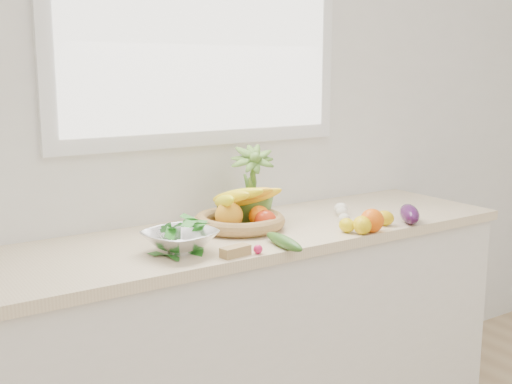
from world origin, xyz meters
TOP-DOWN VIEW (x-y plane):
  - back_wall at (0.00, 2.25)m, footprint 4.50×0.02m
  - counter_cabinet at (0.00, 1.95)m, footprint 2.20×0.58m
  - countertop at (0.00, 1.95)m, footprint 2.24×0.62m
  - window_frame at (0.00, 2.23)m, footprint 1.30×0.03m
  - window_pane at (0.00, 2.21)m, footprint 1.18×0.01m
  - orange_loose at (0.40, 1.67)m, footprint 0.11×0.11m
  - lemon_a at (0.32, 1.72)m, footprint 0.06×0.07m
  - lemon_b at (0.35, 1.67)m, footprint 0.10×0.11m
  - lemon_c at (0.51, 1.72)m, footprint 0.09×0.10m
  - apple at (0.07, 1.89)m, footprint 0.10×0.10m
  - ginger at (-0.19, 1.69)m, footprint 0.11×0.06m
  - garlic_a at (0.48, 1.93)m, footprint 0.06×0.06m
  - garlic_b at (0.50, 1.96)m, footprint 0.06×0.06m
  - garlic_c at (0.41, 1.83)m, footprint 0.05×0.05m
  - eggplant at (0.63, 1.70)m, footprint 0.16×0.19m
  - cucumber at (-0.00, 1.68)m, footprint 0.07×0.24m
  - radish at (-0.12, 1.67)m, footprint 0.04×0.04m
  - potted_herb at (0.11, 2.05)m, footprint 0.24×0.24m
  - fruit_basket at (0.01, 1.99)m, footprint 0.46×0.46m
  - colander_with_spinach at (-0.32, 1.83)m, footprint 0.29×0.29m

SIDE VIEW (x-z plane):
  - counter_cabinet at x=0.00m, z-range 0.00..0.86m
  - countertop at x=0.00m, z-range 0.86..0.90m
  - radish at x=-0.12m, z-range 0.90..0.93m
  - ginger at x=-0.19m, z-range 0.90..0.93m
  - garlic_a at x=0.48m, z-range 0.90..0.94m
  - garlic_c at x=0.41m, z-range 0.90..0.94m
  - cucumber at x=0.00m, z-range 0.90..0.94m
  - garlic_b at x=0.50m, z-range 0.90..0.95m
  - lemon_a at x=0.32m, z-range 0.90..0.95m
  - lemon_c at x=0.51m, z-range 0.90..0.96m
  - lemon_b at x=0.35m, z-range 0.90..0.97m
  - eggplant at x=0.63m, z-range 0.90..0.97m
  - apple at x=0.07m, z-range 0.90..0.99m
  - orange_loose at x=0.40m, z-range 0.90..0.99m
  - fruit_basket at x=0.01m, z-range 0.86..1.04m
  - colander_with_spinach at x=-0.32m, z-range 0.90..1.02m
  - potted_herb at x=0.11m, z-range 0.89..1.21m
  - back_wall at x=0.00m, z-range 0.00..2.70m
  - window_frame at x=0.00m, z-range 1.20..2.30m
  - window_pane at x=0.00m, z-range 1.26..2.24m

